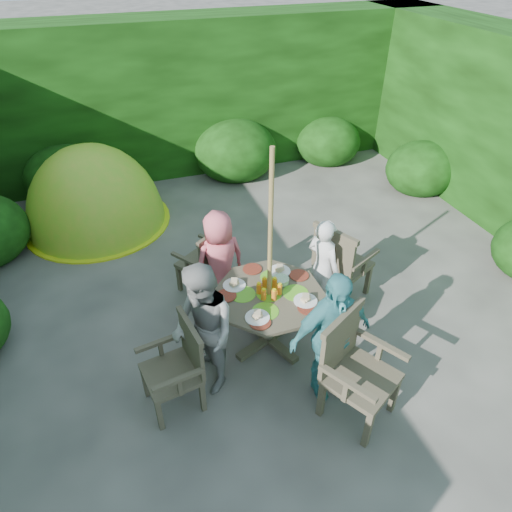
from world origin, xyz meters
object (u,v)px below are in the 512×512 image
object	(u,v)px
garden_chair_right	(340,262)
child_back	(220,262)
child_right	(323,267)
child_front	(331,336)
garden_chair_left	(178,365)
garden_chair_front	(354,367)
patio_table	(269,301)
child_left	(204,331)
dome_tent	(99,223)
garden_chair_back	(206,260)
parasol_pole	(270,258)

from	to	relation	value
garden_chair_right	child_back	bearing A→B (deg)	49.09
child_right	child_front	bearing A→B (deg)	135.88
garden_chair_left	child_right	distance (m)	1.91
garden_chair_front	child_right	bearing A→B (deg)	45.96
patio_table	child_left	world-z (taller)	child_left
garden_chair_right	dome_tent	world-z (taller)	dome_tent
child_front	patio_table	bearing A→B (deg)	108.03
garden_chair_right	dome_tent	xyz separation A→B (m)	(-2.59, 2.66, -0.52)
child_back	child_front	distance (m)	1.60
garden_chair_right	child_front	bearing A→B (deg)	121.45
dome_tent	child_right	bearing A→B (deg)	-30.63
patio_table	garden_chair_back	bearing A→B (deg)	111.82
garden_chair_left	child_front	size ratio (longest dim) A/B	0.64
child_back	garden_chair_left	bearing A→B (deg)	47.52
garden_chair_back	garden_chair_front	size ratio (longest dim) A/B	0.84
garden_chair_right	garden_chair_left	world-z (taller)	garden_chair_right
patio_table	garden_chair_right	xyz separation A→B (m)	(1.01, 0.41, -0.04)
child_right	child_front	size ratio (longest dim) A/B	0.87
child_back	child_left	bearing A→B (deg)	56.03
patio_table	child_left	size ratio (longest dim) A/B	1.09
garden_chair_right	child_left	bearing A→B (deg)	85.29
child_back	garden_chair_right	bearing A→B (deg)	154.62
garden_chair_left	garden_chair_front	size ratio (longest dim) A/B	0.87
child_back	child_front	bearing A→B (deg)	101.03
child_left	dome_tent	distance (m)	3.54
garden_chair_front	child_front	xyz separation A→B (m)	(-0.10, 0.27, 0.15)
child_left	child_back	size ratio (longest dim) A/B	1.11
child_back	child_front	xyz separation A→B (m)	(0.61, -1.48, 0.07)
parasol_pole	child_left	xyz separation A→B (m)	(-0.74, -0.31, -0.42)
patio_table	child_left	xyz separation A→B (m)	(-0.74, -0.31, 0.12)
parasol_pole	garden_chair_right	bearing A→B (deg)	22.10
child_front	dome_tent	xyz separation A→B (m)	(-1.88, 3.81, -0.68)
parasol_pole	child_left	size ratio (longest dim) A/B	1.61
garden_chair_back	child_back	xyz separation A→B (m)	(0.10, -0.29, 0.16)
dome_tent	patio_table	bearing A→B (deg)	-43.34
garden_chair_back	dome_tent	world-z (taller)	dome_tent
child_left	garden_chair_front	bearing A→B (deg)	47.58
garden_chair_right	child_right	world-z (taller)	child_right
garden_chair_left	child_front	xyz separation A→B (m)	(1.32, -0.30, 0.22)
child_right	garden_chair_left	bearing A→B (deg)	91.39
garden_chair_left	child_left	size ratio (longest dim) A/B	0.64
parasol_pole	garden_chair_back	xyz separation A→B (m)	(-0.41, 1.03, -0.65)
child_right	dome_tent	xyz separation A→B (m)	(-2.32, 2.76, -0.59)
garden_chair_front	patio_table	bearing A→B (deg)	81.78
patio_table	garden_chair_right	world-z (taller)	garden_chair_right
garden_chair_back	child_right	world-z (taller)	child_right
garden_chair_right	child_front	distance (m)	1.36
patio_table	child_right	size ratio (longest dim) A/B	1.26
garden_chair_front	child_front	world-z (taller)	child_front
garden_chair_front	dome_tent	size ratio (longest dim) A/B	0.40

